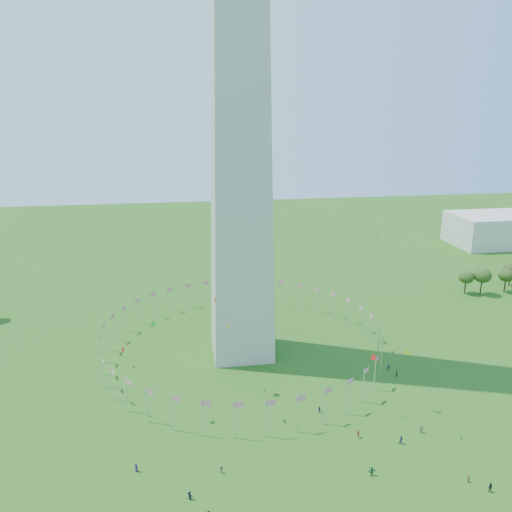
# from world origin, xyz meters

# --- Properties ---
(ground) EXTENTS (600.00, 600.00, 0.00)m
(ground) POSITION_xyz_m (0.00, 0.00, 0.00)
(ground) COLOR #205012
(ground) RESTS_ON ground
(washington_monument) EXTENTS (16.80, 16.80, 169.00)m
(washington_monument) POSITION_xyz_m (0.00, 50.00, 84.50)
(washington_monument) COLOR #BBB5A7
(washington_monument) RESTS_ON ground
(flag_ring) EXTENTS (80.24, 80.24, 9.00)m
(flag_ring) POSITION_xyz_m (-0.00, 50.00, 4.50)
(flag_ring) COLOR silver
(flag_ring) RESTS_ON ground
(gov_building_east_a) EXTENTS (50.00, 30.00, 16.00)m
(gov_building_east_a) POSITION_xyz_m (150.00, 150.00, 8.00)
(gov_building_east_a) COLOR beige
(gov_building_east_a) RESTS_ON ground
(crowd) EXTENTS (89.39, 70.80, 2.02)m
(crowd) POSITION_xyz_m (12.21, -1.55, 0.87)
(crowd) COLOR black
(crowd) RESTS_ON ground
(kites_aloft) EXTENTS (96.63, 74.68, 29.47)m
(kites_aloft) POSITION_xyz_m (12.12, 21.62, 18.06)
(kites_aloft) COLOR yellow
(kites_aloft) RESTS_ON ground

